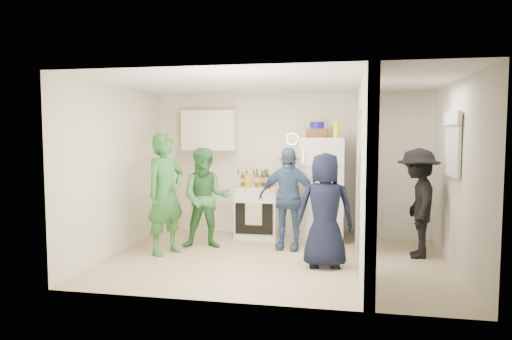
# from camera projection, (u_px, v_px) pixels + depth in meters

# --- Properties ---
(floor) EXTENTS (4.80, 4.80, 0.00)m
(floor) POSITION_uv_depth(u_px,v_px,m) (275.00, 260.00, 6.48)
(floor) COLOR tan
(floor) RESTS_ON ground
(wall_back) EXTENTS (4.80, 0.00, 4.80)m
(wall_back) POSITION_uv_depth(u_px,v_px,m) (289.00, 164.00, 8.05)
(wall_back) COLOR silver
(wall_back) RESTS_ON floor
(wall_front) EXTENTS (4.80, 0.00, 4.80)m
(wall_front) POSITION_uv_depth(u_px,v_px,m) (252.00, 187.00, 4.71)
(wall_front) COLOR silver
(wall_front) RESTS_ON floor
(wall_left) EXTENTS (0.00, 3.40, 3.40)m
(wall_left) POSITION_uv_depth(u_px,v_px,m) (117.00, 170.00, 6.82)
(wall_left) COLOR silver
(wall_left) RESTS_ON floor
(wall_right) EXTENTS (0.00, 3.40, 3.40)m
(wall_right) POSITION_uv_depth(u_px,v_px,m) (458.00, 176.00, 5.94)
(wall_right) COLOR silver
(wall_right) RESTS_ON floor
(ceiling) EXTENTS (4.80, 4.80, 0.00)m
(ceiling) POSITION_uv_depth(u_px,v_px,m) (276.00, 82.00, 6.28)
(ceiling) COLOR white
(ceiling) RESTS_ON wall_back
(partition_pier_back) EXTENTS (0.12, 1.20, 2.50)m
(partition_pier_back) POSITION_uv_depth(u_px,v_px,m) (360.00, 168.00, 7.24)
(partition_pier_back) COLOR silver
(partition_pier_back) RESTS_ON floor
(partition_pier_front) EXTENTS (0.12, 1.20, 2.50)m
(partition_pier_front) POSITION_uv_depth(u_px,v_px,m) (368.00, 183.00, 5.08)
(partition_pier_front) COLOR silver
(partition_pier_front) RESTS_ON floor
(partition_header) EXTENTS (0.12, 1.00, 0.40)m
(partition_header) POSITION_uv_depth(u_px,v_px,m) (365.00, 96.00, 6.07)
(partition_header) COLOR silver
(partition_header) RESTS_ON partition_pier_back
(stove) EXTENTS (0.73, 0.61, 0.88)m
(stove) POSITION_uv_depth(u_px,v_px,m) (257.00, 212.00, 7.88)
(stove) COLOR white
(stove) RESTS_ON floor
(upper_cabinet) EXTENTS (0.95, 0.34, 0.70)m
(upper_cabinet) POSITION_uv_depth(u_px,v_px,m) (210.00, 130.00, 8.08)
(upper_cabinet) COLOR silver
(upper_cabinet) RESTS_ON wall_back
(fridge) EXTENTS (0.71, 0.69, 1.73)m
(fridge) POSITION_uv_depth(u_px,v_px,m) (322.00, 189.00, 7.62)
(fridge) COLOR white
(fridge) RESTS_ON floor
(wicker_basket) EXTENTS (0.35, 0.25, 0.15)m
(wicker_basket) POSITION_uv_depth(u_px,v_px,m) (317.00, 133.00, 7.61)
(wicker_basket) COLOR brown
(wicker_basket) RESTS_ON fridge
(blue_bowl) EXTENTS (0.24, 0.24, 0.11)m
(blue_bowl) POSITION_uv_depth(u_px,v_px,m) (317.00, 125.00, 7.60)
(blue_bowl) COLOR navy
(blue_bowl) RESTS_ON wicker_basket
(yellow_cup_stack_top) EXTENTS (0.09, 0.09, 0.25)m
(yellow_cup_stack_top) POSITION_uv_depth(u_px,v_px,m) (336.00, 130.00, 7.40)
(yellow_cup_stack_top) COLOR #E3F014
(yellow_cup_stack_top) RESTS_ON fridge
(wall_clock) EXTENTS (0.22, 0.02, 0.22)m
(wall_clock) POSITION_uv_depth(u_px,v_px,m) (292.00, 139.00, 7.98)
(wall_clock) COLOR white
(wall_clock) RESTS_ON wall_back
(spice_shelf) EXTENTS (0.35, 0.08, 0.03)m
(spice_shelf) POSITION_uv_depth(u_px,v_px,m) (289.00, 159.00, 7.99)
(spice_shelf) COLOR olive
(spice_shelf) RESTS_ON wall_back
(nook_window) EXTENTS (0.03, 0.70, 0.80)m
(nook_window) POSITION_uv_depth(u_px,v_px,m) (454.00, 145.00, 6.11)
(nook_window) COLOR black
(nook_window) RESTS_ON wall_right
(nook_window_frame) EXTENTS (0.04, 0.76, 0.86)m
(nook_window_frame) POSITION_uv_depth(u_px,v_px,m) (453.00, 145.00, 6.11)
(nook_window_frame) COLOR white
(nook_window_frame) RESTS_ON wall_right
(nook_valance) EXTENTS (0.04, 0.82, 0.18)m
(nook_valance) POSITION_uv_depth(u_px,v_px,m) (452.00, 118.00, 6.08)
(nook_valance) COLOR white
(nook_valance) RESTS_ON wall_right
(yellow_cup_stack_stove) EXTENTS (0.09, 0.09, 0.25)m
(yellow_cup_stack_stove) POSITION_uv_depth(u_px,v_px,m) (248.00, 181.00, 7.64)
(yellow_cup_stack_stove) COLOR gold
(yellow_cup_stack_stove) RESTS_ON stove
(red_cup) EXTENTS (0.09, 0.09, 0.12)m
(red_cup) POSITION_uv_depth(u_px,v_px,m) (268.00, 185.00, 7.61)
(red_cup) COLOR #B50C1A
(red_cup) RESTS_ON stove
(person_green_left) EXTENTS (0.69, 0.78, 1.80)m
(person_green_left) POSITION_uv_depth(u_px,v_px,m) (166.00, 194.00, 6.77)
(person_green_left) COLOR #2E6D2B
(person_green_left) RESTS_ON floor
(person_green_center) EXTENTS (0.88, 0.75, 1.57)m
(person_green_center) POSITION_uv_depth(u_px,v_px,m) (206.00, 198.00, 7.13)
(person_green_center) COLOR #367B45
(person_green_center) RESTS_ON floor
(person_denim) EXTENTS (0.97, 0.50, 1.59)m
(person_denim) POSITION_uv_depth(u_px,v_px,m) (288.00, 198.00, 7.06)
(person_denim) COLOR #3C5A84
(person_denim) RESTS_ON floor
(person_navy) EXTENTS (0.82, 0.59, 1.55)m
(person_navy) POSITION_uv_depth(u_px,v_px,m) (325.00, 210.00, 6.10)
(person_navy) COLOR black
(person_navy) RESTS_ON floor
(person_nook) EXTENTS (0.65, 1.06, 1.59)m
(person_nook) POSITION_uv_depth(u_px,v_px,m) (418.00, 203.00, 6.60)
(person_nook) COLOR black
(person_nook) RESTS_ON floor
(bottle_a) EXTENTS (0.06, 0.06, 0.25)m
(bottle_a) POSITION_uv_depth(u_px,v_px,m) (243.00, 179.00, 8.00)
(bottle_a) COLOR brown
(bottle_a) RESTS_ON stove
(bottle_b) EXTENTS (0.07, 0.07, 0.29)m
(bottle_b) POSITION_uv_depth(u_px,v_px,m) (247.00, 179.00, 7.79)
(bottle_b) COLOR #1C4C19
(bottle_b) RESTS_ON stove
(bottle_c) EXTENTS (0.06, 0.06, 0.28)m
(bottle_c) POSITION_uv_depth(u_px,v_px,m) (254.00, 178.00, 8.01)
(bottle_c) COLOR #AFB9BE
(bottle_c) RESTS_ON stove
(bottle_d) EXTENTS (0.06, 0.06, 0.32)m
(bottle_d) POSITION_uv_depth(u_px,v_px,m) (257.00, 178.00, 7.77)
(bottle_d) COLOR #57460F
(bottle_d) RESTS_ON stove
(bottle_e) EXTENTS (0.07, 0.07, 0.29)m
(bottle_e) POSITION_uv_depth(u_px,v_px,m) (265.00, 178.00, 8.00)
(bottle_e) COLOR silver
(bottle_e) RESTS_ON stove
(bottle_f) EXTENTS (0.07, 0.07, 0.31)m
(bottle_f) POSITION_uv_depth(u_px,v_px,m) (267.00, 178.00, 7.81)
(bottle_f) COLOR #14381C
(bottle_f) RESTS_ON stove
(bottle_g) EXTENTS (0.08, 0.08, 0.24)m
(bottle_g) POSITION_uv_depth(u_px,v_px,m) (274.00, 179.00, 7.93)
(bottle_g) COLOR #A68036
(bottle_g) RESTS_ON stove
(bottle_h) EXTENTS (0.06, 0.06, 0.30)m
(bottle_h) POSITION_uv_depth(u_px,v_px,m) (238.00, 179.00, 7.77)
(bottle_h) COLOR #B2B8BF
(bottle_h) RESTS_ON stove
(bottle_i) EXTENTS (0.07, 0.07, 0.28)m
(bottle_i) POSITION_uv_depth(u_px,v_px,m) (262.00, 178.00, 7.93)
(bottle_i) COLOR #4C330D
(bottle_i) RESTS_ON stove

